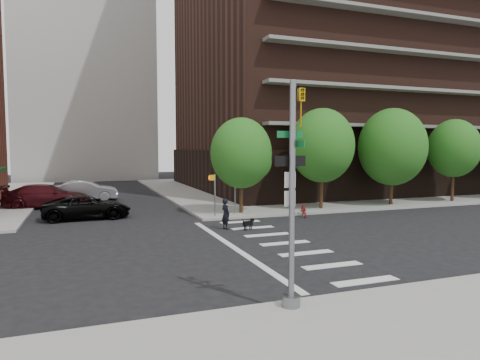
{
  "coord_description": "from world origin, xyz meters",
  "views": [
    {
      "loc": [
        -5.64,
        -17.51,
        4.4
      ],
      "look_at": [
        3.0,
        6.0,
        2.5
      ],
      "focal_mm": 32.0,
      "sensor_mm": 36.0,
      "label": 1
    }
  ],
  "objects": [
    {
      "name": "crosswalk",
      "position": [
        2.21,
        -0.0,
        0.01
      ],
      "size": [
        3.85,
        13.0,
        0.01
      ],
      "color": "silver",
      "rests_on": "ground"
    },
    {
      "name": "pedestrian_signal",
      "position": [
        2.32,
        7.92,
        1.85
      ],
      "size": [
        2.18,
        0.67,
        2.6
      ],
      "color": "slate",
      "rests_on": "sidewalk_ne"
    },
    {
      "name": "sidewalk_ne",
      "position": [
        20.5,
        23.5,
        0.07
      ],
      "size": [
        39.0,
        33.0,
        0.15
      ],
      "primitive_type": "cube",
      "color": "gray",
      "rests_on": "ground"
    },
    {
      "name": "ground",
      "position": [
        0.0,
        0.0,
        0.0
      ],
      "size": [
        120.0,
        120.0,
        0.0
      ],
      "primitive_type": "plane",
      "color": "black",
      "rests_on": "ground"
    },
    {
      "name": "tree_d",
      "position": [
        22.0,
        8.5,
        4.34
      ],
      "size": [
        4.0,
        4.0,
        6.2
      ],
      "color": "#301E11",
      "rests_on": "sidewalk_ne"
    },
    {
      "name": "dog",
      "position": [
        2.59,
        3.57,
        0.37
      ],
      "size": [
        0.71,
        0.38,
        0.59
      ],
      "rotation": [
        0.0,
        0.0,
        0.33
      ],
      "color": "black",
      "rests_on": "ground"
    },
    {
      "name": "dog_walker",
      "position": [
        1.5,
        4.16,
        0.83
      ],
      "size": [
        0.69,
        0.54,
        1.67
      ],
      "primitive_type": "imported",
      "rotation": [
        0.0,
        0.0,
        1.83
      ],
      "color": "black",
      "rests_on": "ground"
    },
    {
      "name": "traffic_signal",
      "position": [
        -0.47,
        -7.49,
        2.7
      ],
      "size": [
        0.9,
        0.75,
        6.0
      ],
      "color": "slate",
      "rests_on": "sidewalk_s"
    },
    {
      "name": "parked_car_silver",
      "position": [
        -5.5,
        20.02,
        0.84
      ],
      "size": [
        1.93,
        5.17,
        1.69
      ],
      "primitive_type": "imported",
      "rotation": [
        0.0,
        0.0,
        1.54
      ],
      "color": "#AEAFB5",
      "rests_on": "ground"
    },
    {
      "name": "tree_b",
      "position": [
        10.0,
        8.5,
        4.54
      ],
      "size": [
        4.5,
        4.5,
        6.65
      ],
      "color": "#301E11",
      "rests_on": "sidewalk_ne"
    },
    {
      "name": "tree_a",
      "position": [
        4.0,
        8.5,
        4.04
      ],
      "size": [
        4.0,
        4.0,
        5.9
      ],
      "color": "#301E11",
      "rests_on": "sidewalk_ne"
    },
    {
      "name": "tree_c",
      "position": [
        16.0,
        8.5,
        4.45
      ],
      "size": [
        5.0,
        5.0,
        6.8
      ],
      "color": "#301E11",
      "rests_on": "sidewalk_ne"
    },
    {
      "name": "parked_car_maroon",
      "position": [
        -8.2,
        16.47,
        0.87
      ],
      "size": [
        2.74,
        6.11,
        1.74
      ],
      "primitive_type": "imported",
      "rotation": [
        0.0,
        0.0,
        1.52
      ],
      "color": "#3B0D12",
      "rests_on": "ground"
    },
    {
      "name": "scooter",
      "position": [
        7.53,
        6.5,
        0.45
      ],
      "size": [
        1.14,
        1.8,
        0.9
      ],
      "primitive_type": "imported",
      "rotation": [
        0.0,
        0.0,
        -0.35
      ],
      "color": "maroon",
      "rests_on": "ground"
    },
    {
      "name": "parked_car_black",
      "position": [
        -5.5,
        10.36,
        0.73
      ],
      "size": [
        2.56,
        5.31,
        1.46
      ],
      "primitive_type": "imported",
      "rotation": [
        0.0,
        0.0,
        1.6
      ],
      "color": "black",
      "rests_on": "ground"
    }
  ]
}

